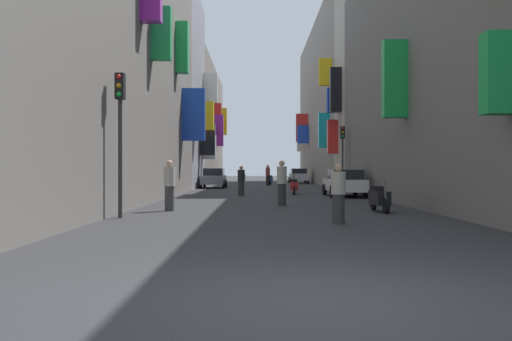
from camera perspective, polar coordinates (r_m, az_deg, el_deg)
ground_plane at (r=35.69m, az=1.25°, el=-2.12°), size 140.00×140.00×0.00m
building_left_near at (r=22.03m, az=-19.97°, el=15.57°), size 7.32×28.57×14.55m
building_left_mid_a at (r=39.59m, az=-10.59°, el=8.61°), size 7.34×8.51×14.51m
building_left_mid_b at (r=54.87m, az=-7.54°, el=4.96°), size 7.12×22.93×12.02m
building_right_near at (r=21.63m, az=24.45°, el=12.51°), size 7.19×27.20×12.10m
building_right_mid_a at (r=36.67m, az=14.07°, el=10.83°), size 6.82×4.22×16.45m
building_right_mid_b at (r=52.50m, az=9.73°, el=7.21°), size 7.30×28.57×15.75m
parked_car_grey at (r=38.74m, az=-4.61°, el=-0.80°), size 1.84×4.00×1.47m
parked_car_silver at (r=51.59m, az=4.88°, el=-0.56°), size 1.85×3.91×1.48m
parked_car_white at (r=26.79m, az=9.96°, el=-1.30°), size 1.85×4.21×1.39m
scooter_black at (r=17.42m, az=13.71°, el=-2.99°), size 0.51×1.88×1.13m
scooter_blue at (r=46.58m, az=1.70°, el=-1.02°), size 0.56×1.90×1.13m
scooter_red at (r=28.90m, az=4.40°, el=-1.74°), size 0.50×1.90×1.13m
scooter_white at (r=56.63m, az=-1.26°, el=-0.81°), size 0.44×1.80×1.13m
pedestrian_crossing at (r=19.80m, az=3.01°, el=-1.41°), size 0.50×0.50×1.75m
pedestrian_near_left at (r=27.16m, az=-1.54°, el=-1.17°), size 0.51×0.51×1.59m
pedestrian_near_right at (r=44.46m, az=1.44°, el=-0.51°), size 0.46×0.46×1.80m
pedestrian_mid_street at (r=17.54m, az=-9.51°, el=-1.67°), size 0.53×0.53×1.72m
pedestrian_far_away at (r=13.56m, az=9.30°, el=-2.58°), size 0.41×0.41×1.56m
traffic_light_near_corner at (r=31.76m, az=9.76°, el=2.58°), size 0.26×0.34×4.04m
traffic_light_far_corner at (r=15.32m, az=-14.80°, el=5.54°), size 0.26×0.34×4.19m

